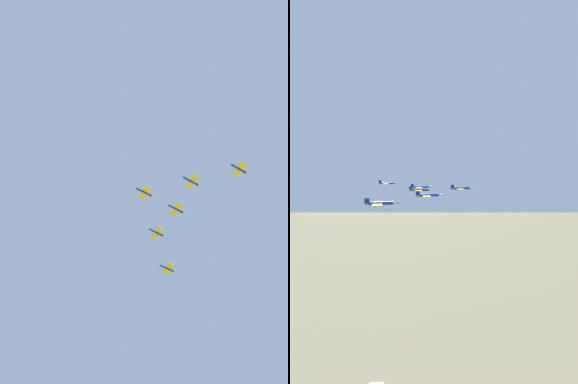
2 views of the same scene
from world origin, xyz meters
The scene contains 6 objects.
jet_lead centered at (1.31, 10.98, 202.34)m, with size 12.49×9.32×2.58m.
jet_port_inner centered at (24.38, -4.28, 200.88)m, with size 12.49×9.32×2.58m.
jet_starboard_inner centered at (16.57, 34.04, 202.22)m, with size 12.49×9.32×2.58m.
jet_port_outer centered at (22.39, 15.27, 201.91)m, with size 12.49×9.32×2.58m.
jet_starboard_outer centered at (47.45, -19.54, 201.25)m, with size 12.49×9.32×2.58m.
jet_center_rear centered at (31.83, 57.11, 202.81)m, with size 12.49×9.32×2.58m.
Camera 1 is at (-25.32, -71.82, 1.57)m, focal length 35.33 mm.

